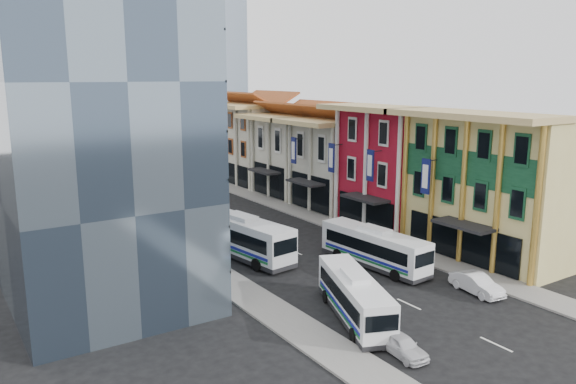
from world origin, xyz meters
TOP-DOWN VIEW (x-y plane):
  - ground at (0.00, 0.00)m, footprint 200.00×200.00m
  - sidewalk_right at (8.50, 22.00)m, footprint 3.00×90.00m
  - sidewalk_left at (-8.50, 22.00)m, footprint 3.00×90.00m
  - shophouse_tan at (14.00, 5.00)m, footprint 8.00×14.00m
  - shophouse_red at (14.00, 17.00)m, footprint 8.00×10.00m
  - shophouse_cream_near at (14.00, 26.50)m, footprint 8.00×9.00m
  - shophouse_cream_mid at (14.00, 35.50)m, footprint 8.00×9.00m
  - shophouse_cream_far at (14.00, 46.00)m, footprint 8.00×12.00m
  - office_tower at (-17.00, 19.00)m, footprint 12.00×26.00m
  - office_block_far at (-16.00, 42.00)m, footprint 10.00×18.00m
  - bus_left_near at (-4.62, 1.30)m, footprint 5.64×9.80m
  - bus_left_far at (-4.61, 16.44)m, footprint 4.38×12.00m
  - bus_right at (3.22, 8.20)m, footprint 3.14×10.51m
  - sedan_left at (-5.50, -3.91)m, footprint 1.72×3.59m
  - sedan_right at (5.50, -0.20)m, footprint 2.04×4.44m

SIDE VIEW (x-z plane):
  - ground at x=0.00m, z-range 0.00..0.00m
  - sidewalk_right at x=8.50m, z-range 0.00..0.15m
  - sidewalk_left at x=-8.50m, z-range 0.00..0.15m
  - sedan_left at x=-5.50m, z-range 0.00..1.18m
  - sedan_right at x=5.50m, z-range 0.00..1.41m
  - bus_left_near at x=-4.62m, z-range 0.00..3.09m
  - bus_right at x=3.22m, z-range 0.00..3.33m
  - bus_left_far at x=-4.61m, z-range 0.00..3.76m
  - shophouse_cream_near at x=14.00m, z-range 0.00..10.00m
  - shophouse_cream_mid at x=14.00m, z-range 0.00..10.00m
  - shophouse_cream_far at x=14.00m, z-range 0.00..11.00m
  - shophouse_tan at x=14.00m, z-range 0.00..12.00m
  - shophouse_red at x=14.00m, z-range 0.00..12.00m
  - office_block_far at x=-16.00m, z-range 0.00..14.00m
  - office_tower at x=-17.00m, z-range 0.00..30.00m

